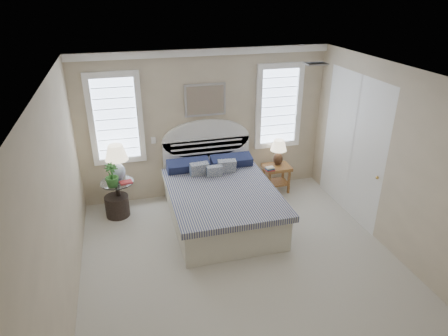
% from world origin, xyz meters
% --- Properties ---
extents(floor, '(4.50, 5.00, 0.01)m').
position_xyz_m(floor, '(0.00, 0.00, 0.00)').
color(floor, beige).
rests_on(floor, ground).
extents(ceiling, '(4.50, 5.00, 0.01)m').
position_xyz_m(ceiling, '(0.00, 0.00, 2.70)').
color(ceiling, white).
rests_on(ceiling, wall_back).
extents(wall_back, '(4.50, 0.02, 2.70)m').
position_xyz_m(wall_back, '(0.00, 2.50, 1.35)').
color(wall_back, tan).
rests_on(wall_back, floor).
extents(wall_left, '(0.02, 5.00, 2.70)m').
position_xyz_m(wall_left, '(-2.25, 0.00, 1.35)').
color(wall_left, tan).
rests_on(wall_left, floor).
extents(wall_right, '(0.02, 5.00, 2.70)m').
position_xyz_m(wall_right, '(2.25, 0.00, 1.35)').
color(wall_right, tan).
rests_on(wall_right, floor).
extents(crown_molding, '(4.50, 0.08, 0.12)m').
position_xyz_m(crown_molding, '(0.00, 2.46, 2.64)').
color(crown_molding, white).
rests_on(crown_molding, wall_back).
extents(hvac_vent, '(0.30, 0.20, 0.02)m').
position_xyz_m(hvac_vent, '(1.20, 0.80, 2.68)').
color(hvac_vent, '#B2B2B2').
rests_on(hvac_vent, ceiling).
extents(switch_plate, '(0.08, 0.01, 0.12)m').
position_xyz_m(switch_plate, '(-0.95, 2.48, 1.15)').
color(switch_plate, white).
rests_on(switch_plate, wall_back).
extents(window_left, '(0.90, 0.06, 1.60)m').
position_xyz_m(window_left, '(-1.55, 2.48, 1.60)').
color(window_left, '#C9DEFF').
rests_on(window_left, wall_back).
extents(window_right, '(0.90, 0.06, 1.60)m').
position_xyz_m(window_right, '(1.40, 2.48, 1.60)').
color(window_right, '#C9DEFF').
rests_on(window_right, wall_back).
extents(painting, '(0.74, 0.04, 0.58)m').
position_xyz_m(painting, '(0.00, 2.46, 1.82)').
color(painting, silver).
rests_on(painting, wall_back).
extents(closet_door, '(0.02, 1.80, 2.40)m').
position_xyz_m(closet_door, '(2.23, 1.20, 1.20)').
color(closet_door, white).
rests_on(closet_door, floor).
extents(bed, '(1.72, 2.28, 1.47)m').
position_xyz_m(bed, '(0.00, 1.46, 0.39)').
color(bed, beige).
rests_on(bed, floor).
extents(side_table_left, '(0.56, 0.56, 0.63)m').
position_xyz_m(side_table_left, '(-1.65, 2.05, 0.39)').
color(side_table_left, black).
rests_on(side_table_left, floor).
extents(nightstand_right, '(0.50, 0.40, 0.53)m').
position_xyz_m(nightstand_right, '(1.30, 2.15, 0.39)').
color(nightstand_right, olive).
rests_on(nightstand_right, floor).
extents(floor_pot, '(0.44, 0.44, 0.37)m').
position_xyz_m(floor_pot, '(-1.69, 2.01, 0.19)').
color(floor_pot, black).
rests_on(floor_pot, floor).
extents(lamp_left, '(0.49, 0.49, 0.63)m').
position_xyz_m(lamp_left, '(-1.61, 2.15, 1.01)').
color(lamp_left, silver).
rests_on(lamp_left, side_table_left).
extents(lamp_right, '(0.35, 0.35, 0.50)m').
position_xyz_m(lamp_right, '(1.34, 2.23, 0.83)').
color(lamp_right, black).
rests_on(lamp_right, nightstand_right).
extents(potted_plant, '(0.30, 0.30, 0.40)m').
position_xyz_m(potted_plant, '(-1.71, 1.90, 0.83)').
color(potted_plant, '#317A36').
rests_on(potted_plant, side_table_left).
extents(books_left, '(0.22, 0.17, 0.03)m').
position_xyz_m(books_left, '(-1.50, 1.96, 0.64)').
color(books_left, '#A1282B').
rests_on(books_left, side_table_left).
extents(books_right, '(0.17, 0.13, 0.07)m').
position_xyz_m(books_right, '(1.10, 2.00, 0.56)').
color(books_right, '#A1282B').
rests_on(books_right, nightstand_right).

